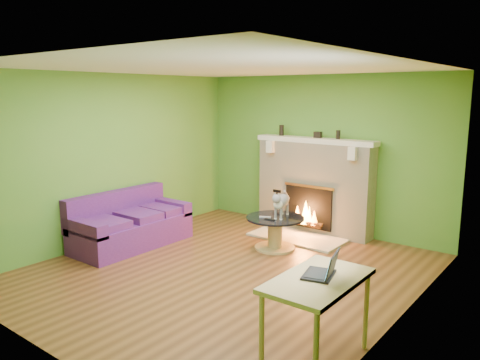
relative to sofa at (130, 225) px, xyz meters
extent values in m
plane|color=#553018|center=(1.86, 0.06, -0.31)|extent=(5.00, 5.00, 0.00)
plane|color=white|center=(1.86, 0.06, 2.29)|extent=(5.00, 5.00, 0.00)
plane|color=#4D8C2E|center=(1.86, 2.56, 0.99)|extent=(5.00, 0.00, 5.00)
plane|color=#4D8C2E|center=(1.86, -2.44, 0.99)|extent=(5.00, 0.00, 5.00)
plane|color=#4D8C2E|center=(-0.39, 0.06, 0.99)|extent=(0.00, 5.00, 5.00)
plane|color=#4D8C2E|center=(4.11, 0.06, 0.99)|extent=(0.00, 5.00, 5.00)
plane|color=silver|center=(4.10, -0.84, 1.24)|extent=(0.00, 1.20, 1.20)
plane|color=white|center=(4.09, -0.84, 1.24)|extent=(0.00, 1.06, 1.06)
cube|color=beige|center=(1.86, 2.39, 0.44)|extent=(2.00, 0.35, 1.50)
cube|color=black|center=(1.86, 2.20, 0.13)|extent=(0.85, 0.03, 0.68)
cube|color=gold|center=(1.86, 2.19, 0.49)|extent=(0.91, 0.02, 0.04)
cylinder|color=black|center=(1.86, 2.16, -0.15)|extent=(0.55, 0.07, 0.07)
cube|color=silver|center=(1.86, 2.36, 1.23)|extent=(2.10, 0.28, 0.08)
cube|color=silver|center=(1.11, 2.17, 1.09)|extent=(0.12, 0.10, 0.20)
cube|color=silver|center=(2.61, 2.17, 1.09)|extent=(0.12, 0.10, 0.20)
cube|color=beige|center=(1.86, 1.86, -0.30)|extent=(1.50, 0.75, 0.03)
cube|color=silver|center=(1.86, 2.36, 1.23)|extent=(2.10, 0.28, 0.08)
cube|color=#4C1A65|center=(0.06, -0.01, -0.11)|extent=(0.81, 1.81, 0.41)
cube|color=#4C1A65|center=(-0.30, -0.01, 0.24)|extent=(0.19, 1.81, 0.51)
cube|color=#4C1A65|center=(0.06, -0.82, 0.15)|extent=(0.81, 0.19, 0.20)
cube|color=#4C1A65|center=(0.06, 0.80, 0.15)|extent=(0.81, 0.19, 0.20)
cube|color=#4C1A65|center=(0.11, -0.52, 0.15)|extent=(0.65, 0.48, 0.11)
cube|color=#4C1A65|center=(0.11, 0.09, 0.15)|extent=(0.65, 0.48, 0.11)
cube|color=#4C1A65|center=(0.11, 0.60, 0.15)|extent=(0.65, 0.48, 0.11)
cylinder|color=tan|center=(1.86, 1.21, -0.30)|extent=(0.60, 0.60, 0.03)
cylinder|color=tan|center=(1.86, 1.21, -0.07)|extent=(0.22, 0.22, 0.42)
cylinder|color=black|center=(1.86, 1.21, 0.16)|extent=(0.86, 0.86, 0.03)
cube|color=tan|center=(3.81, -1.08, 0.43)|extent=(0.60, 1.03, 0.04)
cylinder|color=tan|center=(3.56, -1.55, 0.05)|extent=(0.05, 0.05, 0.72)
cylinder|color=tan|center=(4.06, -1.55, 0.05)|extent=(0.05, 0.05, 0.72)
cylinder|color=tan|center=(3.56, -0.62, 0.05)|extent=(0.05, 0.05, 0.72)
cylinder|color=tan|center=(4.06, -0.62, 0.05)|extent=(0.05, 0.05, 0.72)
cube|color=#959497|center=(1.76, 1.09, 0.18)|extent=(0.17, 0.12, 0.02)
cube|color=black|center=(1.88, 1.03, 0.18)|extent=(0.16, 0.04, 0.02)
cylinder|color=black|center=(1.19, 2.39, 1.36)|extent=(0.08, 0.08, 0.18)
cylinder|color=black|center=(2.26, 2.39, 1.34)|extent=(0.07, 0.07, 0.14)
cube|color=black|center=(1.89, 2.39, 1.32)|extent=(0.12, 0.08, 0.10)
camera|label=1|loc=(5.57, -4.42, 1.98)|focal=35.00mm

